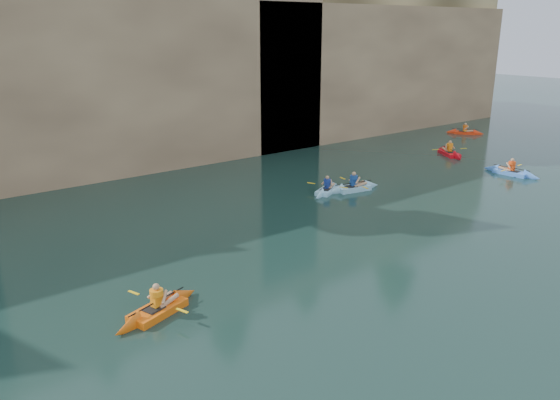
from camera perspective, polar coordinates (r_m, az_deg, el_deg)
ground at (r=15.10m, az=18.48°, el=-15.06°), size 160.00×160.00×0.00m
cliff at (r=38.37m, az=-21.37°, el=13.58°), size 70.00×16.00×12.00m
cliff_slab_center at (r=32.13m, az=-13.88°, el=13.15°), size 24.00×2.40×11.40m
cliff_slab_east at (r=44.21m, az=11.24°, el=13.40°), size 26.00×2.40×9.84m
sea_cave_center at (r=30.17m, az=-23.25°, el=4.08°), size 3.50×1.00×3.20m
sea_cave_east at (r=35.96m, az=-1.22°, el=8.54°), size 5.00×1.00×4.50m
kayaker_orange at (r=16.44m, az=-12.66°, el=-11.09°), size 3.21×2.26×1.20m
kayaker_ltblue_near at (r=27.91m, az=7.68°, el=1.28°), size 3.17×2.38×1.22m
kayaker_red_far at (r=37.11m, az=17.27°, el=4.72°), size 2.16×3.22×1.20m
kayaker_ltblue_mid at (r=27.44m, az=4.94°, el=1.06°), size 2.84×1.97×1.08m
kayaker_blue_east at (r=33.32m, az=22.99°, el=2.69°), size 2.31×3.33×1.17m
kayaker_extra_east at (r=45.00m, az=18.74°, el=6.72°), size 2.14×2.67×1.07m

